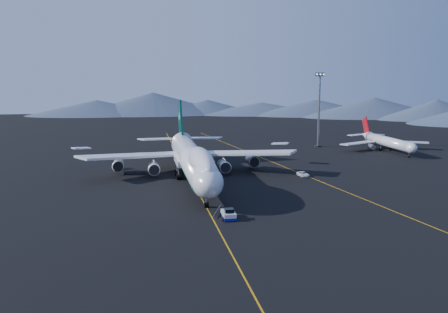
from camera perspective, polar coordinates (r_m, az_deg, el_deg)
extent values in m
plane|color=black|center=(128.50, -3.65, -2.81)|extent=(500.00, 500.00, 0.00)
cube|color=#C4870B|center=(128.50, -3.65, -2.81)|extent=(0.25, 220.00, 0.01)
cube|color=#C4870B|center=(144.31, 7.83, -1.55)|extent=(28.08, 198.09, 0.01)
cone|color=#414E64|center=(358.05, -14.34, 5.57)|extent=(100.00, 100.00, 12.00)
cone|color=#414E64|center=(361.21, -1.91, 5.88)|extent=(100.00, 100.00, 12.00)
cone|color=#414E64|center=(355.41, 10.55, 5.68)|extent=(100.00, 100.00, 12.00)
cone|color=#414E64|center=(340.85, 23.15, 4.96)|extent=(100.00, 100.00, 12.00)
cylinder|color=silver|center=(127.46, -3.68, -0.35)|extent=(6.50, 56.00, 6.50)
ellipsoid|color=silver|center=(100.16, -1.92, -2.96)|extent=(6.50, 10.40, 6.50)
ellipsoid|color=silver|center=(108.93, -2.63, -0.64)|extent=(5.13, 25.16, 5.85)
cube|color=black|center=(97.97, -1.76, -2.51)|extent=(3.60, 1.61, 1.29)
cone|color=silver|center=(159.85, -4.98, 1.86)|extent=(6.50, 12.00, 6.50)
cube|color=#03382D|center=(128.59, -3.72, -0.67)|extent=(6.24, 60.00, 1.10)
cube|color=silver|center=(133.04, -3.93, -0.43)|extent=(7.50, 13.00, 1.60)
cube|color=silver|center=(138.16, -10.19, 0.09)|extent=(30.62, 23.28, 2.83)
cube|color=silver|center=(140.98, 1.68, 0.42)|extent=(30.62, 23.28, 2.83)
cylinder|color=slate|center=(134.74, -8.03, -1.29)|extent=(2.90, 5.50, 2.90)
cylinder|color=slate|center=(141.18, -11.98, -0.92)|extent=(2.90, 5.50, 2.90)
cylinder|color=slate|center=(136.64, -0.05, -1.05)|extent=(2.90, 5.50, 2.90)
cylinder|color=slate|center=(144.79, 3.22, -0.49)|extent=(2.90, 5.50, 2.90)
cube|color=#03382D|center=(158.30, -4.97, 3.61)|extent=(0.55, 14.11, 15.94)
cube|color=silver|center=(160.82, -7.69, 2.00)|extent=(12.39, 9.47, 0.98)
cube|color=silver|center=(162.08, -2.38, 2.13)|extent=(12.39, 9.47, 0.98)
cylinder|color=black|center=(102.77, -2.02, -5.54)|extent=(0.90, 1.10, 1.10)
cube|color=silver|center=(94.83, 0.52, -6.65)|extent=(2.36, 4.63, 1.15)
cube|color=navy|center=(94.94, 0.52, -6.89)|extent=(2.47, 4.84, 0.52)
cube|color=black|center=(94.61, 0.52, -6.16)|extent=(1.70, 1.70, 0.94)
cylinder|color=silver|center=(187.51, 18.28, 1.58)|extent=(3.58, 30.15, 3.58)
ellipsoid|color=silver|center=(174.50, 20.60, 0.92)|extent=(3.58, 5.01, 3.58)
cone|color=silver|center=(203.29, 15.92, 2.35)|extent=(3.58, 6.60, 3.58)
cube|color=silver|center=(187.58, 15.05, 1.50)|extent=(15.82, 10.68, 0.33)
cube|color=silver|center=(196.25, 20.05, 1.58)|extent=(15.82, 10.68, 0.33)
cylinder|color=slate|center=(187.46, 16.51, 1.08)|extent=(1.79, 3.30, 1.79)
cylinder|color=slate|center=(192.28, 19.28, 1.14)|extent=(1.79, 3.30, 1.79)
cube|color=maroon|center=(203.34, 15.90, 3.37)|extent=(0.33, 6.42, 7.59)
imported|color=white|center=(135.52, 9.03, -2.00)|extent=(2.48, 4.82, 1.30)
cylinder|color=black|center=(194.16, 10.67, 1.18)|extent=(2.59, 2.59, 0.43)
cylinder|color=slate|center=(192.81, 10.79, 5.09)|extent=(0.76, 0.76, 26.99)
cube|color=black|center=(192.36, 10.91, 9.20)|extent=(3.45, 0.86, 1.30)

